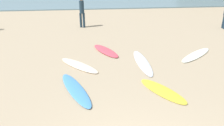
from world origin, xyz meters
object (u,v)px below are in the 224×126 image
object	(u,v)px
surfboard_2	(106,51)
beachgoer_mid	(82,10)
surfboard_0	(196,55)
surfboard_1	(76,90)
surfboard_3	(79,65)
surfboard_7	(143,62)
surfboard_4	(163,91)

from	to	relation	value
surfboard_2	beachgoer_mid	xyz separation A→B (m)	(-1.15, 4.17, 1.01)
surfboard_0	surfboard_2	size ratio (longest dim) A/B	1.22
surfboard_1	beachgoer_mid	xyz separation A→B (m)	(0.10, 7.57, 1.01)
surfboard_3	surfboard_7	bearing A→B (deg)	137.99
surfboard_2	surfboard_1	bearing A→B (deg)	-137.94
surfboard_4	surfboard_7	world-z (taller)	surfboard_7
surfboard_1	surfboard_2	bearing A→B (deg)	47.98
surfboard_1	surfboard_7	size ratio (longest dim) A/B	0.96
surfboard_1	surfboard_3	bearing A→B (deg)	66.58
surfboard_1	surfboard_2	xyz separation A→B (m)	(1.25, 3.40, -0.00)
surfboard_1	surfboard_4	size ratio (longest dim) A/B	1.26
surfboard_2	beachgoer_mid	distance (m)	4.44
surfboard_2	surfboard_7	distance (m)	2.04
surfboard_0	surfboard_4	distance (m)	3.74
surfboard_2	surfboard_7	bearing A→B (deg)	-72.36
surfboard_1	surfboard_7	bearing A→B (deg)	14.30
surfboard_2	surfboard_3	distance (m)	1.91
surfboard_0	surfboard_3	size ratio (longest dim) A/B	1.10
surfboard_2	surfboard_3	bearing A→B (deg)	-156.65
surfboard_2	surfboard_7	xyz separation A→B (m)	(1.45, -1.43, -0.01)
surfboard_3	beachgoer_mid	bearing A→B (deg)	-133.60
surfboard_0	surfboard_3	distance (m)	5.26
surfboard_3	beachgoer_mid	size ratio (longest dim) A/B	1.14
surfboard_2	beachgoer_mid	bearing A→B (deg)	77.72
surfboard_7	beachgoer_mid	xyz separation A→B (m)	(-2.60, 5.60, 1.02)
surfboard_1	surfboard_3	distance (m)	1.92
surfboard_1	surfboard_2	distance (m)	3.62
surfboard_2	surfboard_7	size ratio (longest dim) A/B	0.74
surfboard_2	beachgoer_mid	world-z (taller)	beachgoer_mid
surfboard_3	surfboard_4	world-z (taller)	surfboard_3
beachgoer_mid	surfboard_0	bearing A→B (deg)	-27.59
surfboard_1	beachgoer_mid	size ratio (longest dim) A/B	1.33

